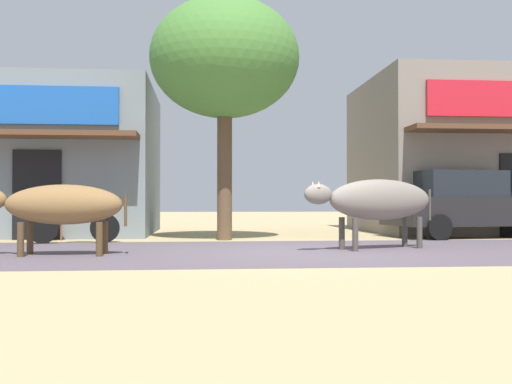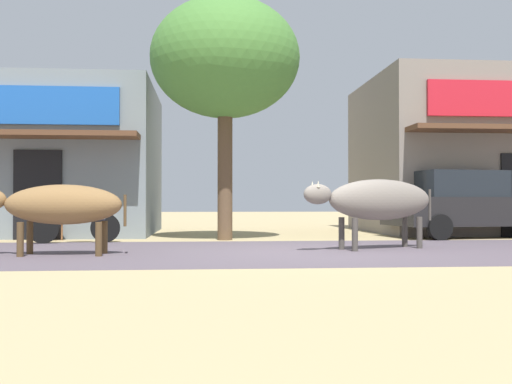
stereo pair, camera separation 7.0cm
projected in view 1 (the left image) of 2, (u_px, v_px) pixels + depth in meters
ground at (298, 251)px, 10.78m from camera, size 80.00×80.00×0.00m
asphalt_road at (298, 251)px, 10.78m from camera, size 72.00×5.47×0.00m
storefront_left_cafe at (42, 161)px, 16.57m from camera, size 6.13×6.17×4.03m
storefront_right_club at (485, 156)px, 17.75m from camera, size 7.02×6.17×4.44m
roadside_tree at (225, 59)px, 13.97m from camera, size 3.48×3.48×5.63m
parked_hatchback_car at (460, 204)px, 14.98m from camera, size 3.91×2.40×1.64m
parked_motorcycle at (76, 221)px, 12.88m from camera, size 1.89×0.46×1.07m
cow_near_brown at (60, 205)px, 9.97m from camera, size 2.53×0.76×1.18m
cow_far_dark at (378, 200)px, 11.27m from camera, size 2.79×1.44×1.31m
cafe_chair_near_tree at (48, 218)px, 13.75m from camera, size 0.62×0.62×0.92m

